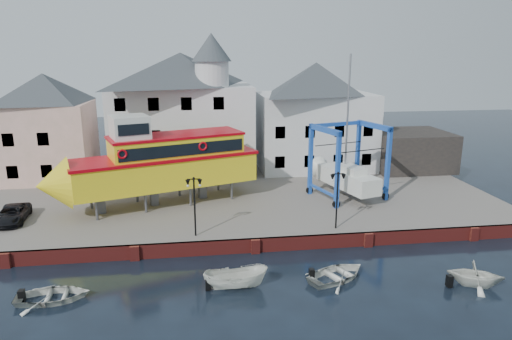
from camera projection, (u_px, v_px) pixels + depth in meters
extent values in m
plane|color=black|center=(255.00, 253.00, 31.11)|extent=(140.00, 140.00, 0.00)
cube|color=slate|center=(239.00, 196.00, 41.53)|extent=(44.00, 22.00, 1.00)
cube|color=maroon|center=(255.00, 245.00, 31.10)|extent=(44.00, 0.25, 1.00)
cube|color=maroon|center=(5.00, 260.00, 28.84)|extent=(0.60, 0.36, 1.00)
cube|color=maroon|center=(135.00, 253.00, 29.89)|extent=(0.60, 0.36, 1.00)
cube|color=maroon|center=(255.00, 246.00, 30.93)|extent=(0.60, 0.36, 1.00)
cube|color=maroon|center=(368.00, 240.00, 31.98)|extent=(0.60, 0.36, 1.00)
cube|color=maroon|center=(474.00, 234.00, 33.03)|extent=(0.60, 0.36, 1.00)
cube|color=tan|center=(50.00, 141.00, 44.81)|extent=(8.00, 7.00, 7.50)
pyramid|color=#383D42|center=(44.00, 88.00, 43.50)|extent=(8.00, 7.00, 2.80)
cube|color=black|center=(12.00, 172.00, 41.71)|extent=(1.00, 0.08, 1.20)
cube|color=black|center=(47.00, 171.00, 42.10)|extent=(1.00, 0.08, 1.20)
cube|color=black|center=(8.00, 140.00, 40.95)|extent=(1.00, 0.08, 1.20)
cube|color=black|center=(43.00, 139.00, 41.34)|extent=(1.00, 0.08, 1.20)
cube|color=silver|center=(183.00, 130.00, 46.80)|extent=(14.00, 8.00, 9.00)
pyramid|color=#383D42|center=(181.00, 69.00, 45.25)|extent=(14.00, 8.00, 3.20)
cube|color=black|center=(125.00, 168.00, 43.02)|extent=(1.00, 0.08, 1.20)
cube|color=black|center=(157.00, 167.00, 43.41)|extent=(1.00, 0.08, 1.20)
cube|color=black|center=(189.00, 166.00, 43.80)|extent=(1.00, 0.08, 1.20)
cube|color=black|center=(220.00, 165.00, 44.19)|extent=(1.00, 0.08, 1.20)
cube|color=black|center=(122.00, 137.00, 42.26)|extent=(1.00, 0.08, 1.20)
cube|color=black|center=(155.00, 136.00, 42.65)|extent=(1.00, 0.08, 1.20)
cube|color=black|center=(188.00, 136.00, 43.04)|extent=(1.00, 0.08, 1.20)
cube|color=black|center=(219.00, 135.00, 43.43)|extent=(1.00, 0.08, 1.20)
cube|color=black|center=(120.00, 105.00, 41.50)|extent=(1.00, 0.08, 1.20)
cube|color=black|center=(153.00, 104.00, 41.89)|extent=(1.00, 0.08, 1.20)
cube|color=black|center=(186.00, 104.00, 42.28)|extent=(1.00, 0.08, 1.20)
cube|color=black|center=(219.00, 103.00, 42.67)|extent=(1.00, 0.08, 1.20)
cylinder|color=silver|center=(212.00, 74.00, 43.45)|extent=(3.20, 3.20, 2.40)
cone|color=#383D42|center=(211.00, 47.00, 42.81)|extent=(3.80, 3.80, 2.60)
cube|color=silver|center=(314.00, 131.00, 49.23)|extent=(12.00, 8.00, 8.00)
pyramid|color=#383D42|center=(316.00, 78.00, 47.82)|extent=(12.00, 8.00, 3.20)
cube|color=black|center=(280.00, 162.00, 45.46)|extent=(1.00, 0.08, 1.20)
cube|color=black|center=(309.00, 161.00, 45.85)|extent=(1.00, 0.08, 1.20)
cube|color=black|center=(338.00, 160.00, 46.24)|extent=(1.00, 0.08, 1.20)
cube|color=black|center=(366.00, 159.00, 46.63)|extent=(1.00, 0.08, 1.20)
cube|color=black|center=(280.00, 132.00, 44.70)|extent=(1.00, 0.08, 1.20)
cube|color=black|center=(310.00, 132.00, 45.09)|extent=(1.00, 0.08, 1.20)
cube|color=black|center=(339.00, 131.00, 45.48)|extent=(1.00, 0.08, 1.20)
cube|color=black|center=(368.00, 130.00, 45.87)|extent=(1.00, 0.08, 1.20)
cube|color=black|center=(409.00, 150.00, 49.13)|extent=(8.00, 7.00, 4.00)
cylinder|color=black|center=(195.00, 208.00, 30.98)|extent=(0.12, 0.12, 4.00)
cube|color=black|center=(194.00, 179.00, 30.46)|extent=(0.90, 0.06, 0.06)
sphere|color=black|center=(194.00, 178.00, 30.44)|extent=(0.16, 0.16, 0.16)
cone|color=black|center=(188.00, 183.00, 30.47)|extent=(0.32, 0.32, 0.45)
sphere|color=silver|center=(188.00, 186.00, 30.52)|extent=(0.18, 0.18, 0.18)
cone|color=black|center=(200.00, 183.00, 30.58)|extent=(0.32, 0.32, 0.45)
sphere|color=silver|center=(200.00, 185.00, 30.62)|extent=(0.18, 0.18, 0.18)
cylinder|color=black|center=(337.00, 202.00, 32.28)|extent=(0.12, 0.12, 4.00)
cube|color=black|center=(338.00, 174.00, 31.77)|extent=(0.90, 0.06, 0.06)
sphere|color=black|center=(338.00, 173.00, 31.75)|extent=(0.16, 0.16, 0.16)
cone|color=black|center=(332.00, 178.00, 31.78)|extent=(0.32, 0.32, 0.45)
sphere|color=silver|center=(332.00, 180.00, 31.83)|extent=(0.18, 0.18, 0.18)
cone|color=black|center=(344.00, 177.00, 31.89)|extent=(0.32, 0.32, 0.45)
sphere|color=silver|center=(343.00, 180.00, 31.93)|extent=(0.18, 0.18, 0.18)
cylinder|color=#59595E|center=(97.00, 210.00, 34.16)|extent=(0.25, 0.25, 1.58)
cylinder|color=#59595E|center=(91.00, 199.00, 36.71)|extent=(0.25, 0.25, 1.58)
cylinder|color=#59595E|center=(146.00, 203.00, 35.78)|extent=(0.25, 0.25, 1.58)
cylinder|color=#59595E|center=(137.00, 193.00, 38.33)|extent=(0.25, 0.25, 1.58)
cylinder|color=#59595E|center=(191.00, 196.00, 37.41)|extent=(0.25, 0.25, 1.58)
cylinder|color=#59595E|center=(179.00, 187.00, 39.95)|extent=(0.25, 0.25, 1.58)
cylinder|color=#59595E|center=(232.00, 190.00, 39.03)|extent=(0.25, 0.25, 1.58)
cylinder|color=#59595E|center=(218.00, 182.00, 41.58)|extent=(0.25, 0.25, 1.58)
cube|color=#59595E|center=(101.00, 203.00, 35.66)|extent=(0.77, 0.71, 1.58)
cube|color=#59595E|center=(154.00, 196.00, 37.52)|extent=(0.77, 0.71, 1.58)
cube|color=#59595E|center=(202.00, 189.00, 39.38)|extent=(0.77, 0.71, 1.58)
cube|color=yellow|center=(165.00, 171.00, 37.49)|extent=(15.27, 8.66, 2.32)
cone|color=yellow|center=(53.00, 185.00, 33.73)|extent=(3.52, 4.55, 4.01)
cube|color=#B2040F|center=(165.00, 156.00, 37.17)|extent=(15.63, 8.92, 0.23)
cube|color=yellow|center=(177.00, 146.00, 37.45)|extent=(11.15, 6.87, 1.69)
cube|color=black|center=(184.00, 150.00, 35.86)|extent=(9.59, 3.40, 0.95)
cube|color=black|center=(170.00, 142.00, 39.01)|extent=(9.59, 3.40, 0.95)
cube|color=#B2040F|center=(176.00, 135.00, 37.21)|extent=(11.38, 7.04, 0.19)
cube|color=silver|center=(130.00, 128.00, 35.37)|extent=(3.50, 3.50, 1.92)
cube|color=black|center=(134.00, 130.00, 34.14)|extent=(2.20, 0.82, 0.84)
torus|color=#B2040F|center=(122.00, 154.00, 33.69)|extent=(0.75, 0.38, 0.74)
torus|color=#B2040F|center=(203.00, 146.00, 36.47)|extent=(0.75, 0.38, 0.74)
cube|color=#134AA6|center=(338.00, 171.00, 36.25)|extent=(0.39, 0.39, 6.25)
cylinder|color=black|center=(336.00, 204.00, 36.96)|extent=(0.66, 0.39, 0.62)
cube|color=#134AA6|center=(310.00, 160.00, 39.90)|extent=(0.39, 0.39, 6.25)
cylinder|color=black|center=(310.00, 190.00, 40.61)|extent=(0.66, 0.39, 0.62)
cube|color=#134AA6|center=(388.00, 164.00, 38.28)|extent=(0.39, 0.39, 6.25)
cylinder|color=black|center=(385.00, 196.00, 38.99)|extent=(0.66, 0.39, 0.62)
cube|color=#134AA6|center=(358.00, 154.00, 41.93)|extent=(0.39, 0.39, 6.25)
cylinder|color=black|center=(356.00, 184.00, 42.64)|extent=(0.66, 0.39, 0.62)
cube|color=#134AA6|center=(325.00, 130.00, 37.33)|extent=(1.59, 4.36, 0.44)
cube|color=#134AA6|center=(322.00, 190.00, 38.64)|extent=(1.50, 4.33, 0.19)
cube|color=#134AA6|center=(374.00, 126.00, 39.36)|extent=(1.59, 4.36, 0.44)
cube|color=#134AA6|center=(370.00, 183.00, 40.67)|extent=(1.50, 4.33, 0.19)
cube|color=#134AA6|center=(336.00, 124.00, 40.17)|extent=(5.22, 1.85, 0.31)
cube|color=silver|center=(347.00, 179.00, 39.48)|extent=(3.90, 7.00, 1.43)
cone|color=silver|center=(323.00, 169.00, 42.97)|extent=(2.38, 1.96, 2.05)
cube|color=#59595E|center=(347.00, 190.00, 39.74)|extent=(0.67, 1.60, 0.62)
cube|color=silver|center=(351.00, 169.00, 38.84)|extent=(2.14, 2.98, 0.54)
cylinder|color=#99999E|center=(348.00, 114.00, 38.45)|extent=(0.20, 0.20, 9.82)
cube|color=black|center=(361.00, 151.00, 37.35)|extent=(4.59, 1.49, 0.05)
cube|color=black|center=(338.00, 144.00, 40.18)|extent=(4.59, 1.49, 0.05)
imported|color=black|center=(12.00, 214.00, 33.89)|extent=(2.36, 4.44, 1.19)
imported|color=silver|center=(236.00, 288.00, 26.47)|extent=(3.75, 1.42, 1.45)
imported|color=silver|center=(337.00, 279.00, 27.57)|extent=(4.87, 4.34, 0.83)
imported|color=silver|center=(474.00, 285.00, 26.78)|extent=(3.96, 3.75, 1.65)
imported|color=silver|center=(53.00, 300.00, 25.17)|extent=(4.10, 3.06, 0.81)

